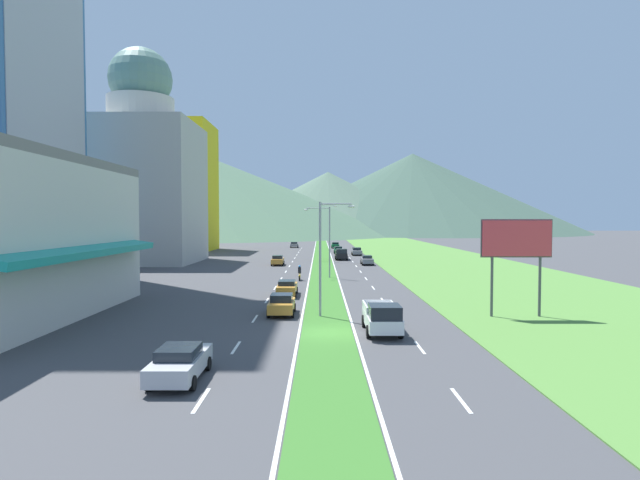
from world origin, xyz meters
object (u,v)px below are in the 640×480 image
Objects in this scene: street_lamp_mid at (325,237)px; street_lamp_far at (321,229)px; car_6 at (366,260)px; motorcycle_rider at (299,274)px; car_5 at (281,304)px; street_lamp_near at (323,251)px; car_3 at (337,250)px; pickup_truck_1 at (381,318)px; car_0 at (293,245)px; billboard_roadside at (516,243)px; car_2 at (286,288)px; pickup_truck_0 at (340,254)px; car_4 at (334,245)px; car_7 at (356,251)px; car_8 at (277,260)px; car_1 at (179,362)px.

street_lamp_far is at bearing 91.06° from street_lamp_mid.
motorcycle_rider is at bearing -25.19° from car_6.
car_5 is 2.04× the size of motorcycle_rider.
street_lamp_near is 0.86× the size of street_lamp_far.
street_lamp_far reaches higher than car_3.
street_lamp_mid reaches higher than pickup_truck_1.
car_0 is (-6.87, 93.06, -4.11)m from street_lamp_near.
street_lamp_near is 49.77m from street_lamp_far.
street_lamp_near is 1.18× the size of billboard_roadside.
street_lamp_near is at bearing -161.90° from car_2.
car_5 is at bearing -7.20° from pickup_truck_0.
motorcycle_rider reaches higher than car_3.
car_4 is (-10.39, 90.73, -4.65)m from billboard_roadside.
street_lamp_far is 49.29m from car_5.
billboard_roadside is at bearing -143.75° from motorcycle_rider.
pickup_truck_0 is (10.33, -39.81, 0.24)m from car_0.
street_lamp_mid is 45.27m from car_3.
street_lamp_mid reaches higher than car_6.
car_7 is at bearing -153.74° from car_0.
street_lamp_mid is 19.34m from car_8.
car_4 is 37.30m from pickup_truck_0.
street_lamp_mid is at bearing -19.80° from car_6.
street_lamp_far reaches higher than motorcycle_rider.
billboard_roadside reaches higher than car_3.
pickup_truck_1 is 28.67m from motorcycle_rider.
street_lamp_mid is 24.87m from street_lamp_far.
billboard_roadside is 1.77× the size of car_8.
car_0 is 82.76m from car_2.
car_3 reaches higher than car_0.
car_0 is 0.91× the size of car_2.
car_2 is 80.47m from car_4.
car_1 is 1.15× the size of car_5.
street_lamp_near reaches higher than car_0.
car_7 is at bearing 162.96° from pickup_truck_0.
car_1 is (-6.50, -14.76, -4.06)m from street_lamp_near.
car_6 is at bearing -164.32° from car_0.
billboard_roadside is at bearing 11.07° from pickup_truck_0.
pickup_truck_1 reaches higher than car_8.
pickup_truck_1 is (10.43, -98.57, 0.24)m from car_0.
car_0 is (-7.35, 68.17, -4.30)m from street_lamp_mid.
car_5 is 41.63m from car_8.
car_7 is (3.50, -25.65, 0.04)m from car_4.
car_7 reaches higher than car_4.
car_0 is 92.33m from car_5.
street_lamp_near is 2.06× the size of car_5.
car_2 is 2.29× the size of motorcycle_rider.
street_lamp_near reaches higher than car_4.
street_lamp_mid is at bearing -3.90° from car_3.
billboard_roadside is (13.91, -0.18, 0.55)m from street_lamp_near.
car_3 reaches higher than car_6.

